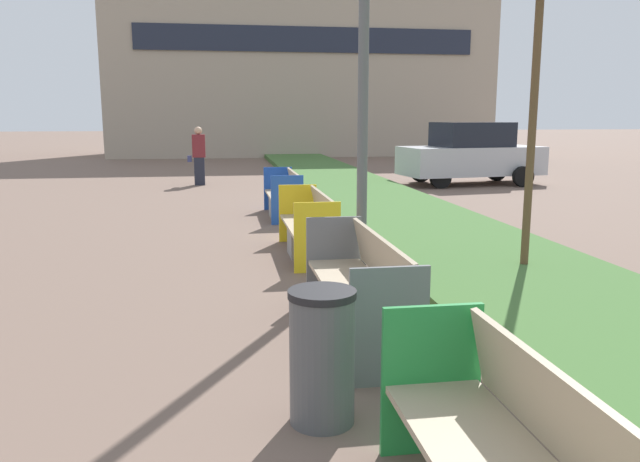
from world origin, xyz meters
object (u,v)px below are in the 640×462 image
(bench_yellow_frame, at_px, (309,231))
(bench_blue_frame, at_px, (284,199))
(litter_bin, at_px, (322,357))
(pedestrian_walking, at_px, (199,156))
(bench_grey_frame, at_px, (360,295))
(parked_car_distant, at_px, (471,154))

(bench_yellow_frame, relative_size, bench_blue_frame, 1.08)
(litter_bin, bearing_deg, pedestrian_walking, 94.86)
(bench_yellow_frame, bearing_deg, bench_grey_frame, -89.95)
(bench_yellow_frame, height_order, bench_blue_frame, same)
(pedestrian_walking, xyz_separation_m, parked_car_distant, (8.09, -1.09, 0.03))
(bench_grey_frame, distance_m, pedestrian_walking, 13.59)
(pedestrian_walking, height_order, parked_car_distant, parked_car_distant)
(litter_bin, xyz_separation_m, parked_car_distant, (6.81, 14.02, 0.45))
(litter_bin, bearing_deg, bench_grey_frame, 69.14)
(bench_blue_frame, height_order, pedestrian_walking, pedestrian_walking)
(bench_grey_frame, distance_m, bench_yellow_frame, 3.46)
(pedestrian_walking, bearing_deg, bench_yellow_frame, -79.14)
(bench_grey_frame, relative_size, litter_bin, 2.60)
(bench_grey_frame, distance_m, parked_car_distant, 13.82)
(bench_yellow_frame, distance_m, bench_blue_frame, 3.67)
(litter_bin, height_order, parked_car_distant, parked_car_distant)
(bench_yellow_frame, bearing_deg, pedestrian_walking, 100.86)
(parked_car_distant, bearing_deg, pedestrian_walking, 164.48)
(bench_grey_frame, bearing_deg, litter_bin, -110.86)
(bench_grey_frame, bearing_deg, pedestrian_walking, 98.12)
(parked_car_distant, bearing_deg, litter_bin, -123.77)
(pedestrian_walking, distance_m, parked_car_distant, 8.17)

